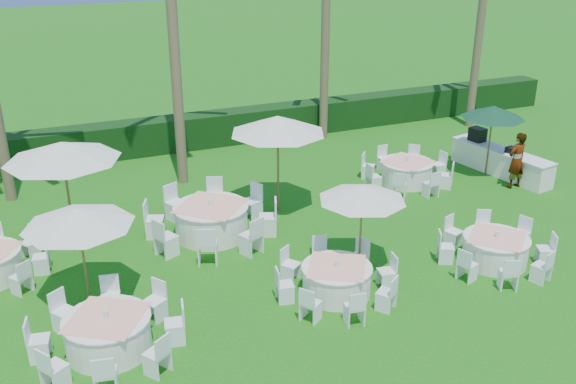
% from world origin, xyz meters
% --- Properties ---
extents(ground, '(120.00, 120.00, 0.00)m').
position_xyz_m(ground, '(0.00, 0.00, 0.00)').
color(ground, '#156311').
rests_on(ground, ground).
extents(hedge, '(34.00, 1.00, 1.20)m').
position_xyz_m(hedge, '(0.00, 12.00, 0.60)').
color(hedge, black).
rests_on(hedge, ground).
extents(banquet_table_a, '(2.98, 2.98, 0.91)m').
position_xyz_m(banquet_table_a, '(-3.67, 0.64, 0.39)').
color(banquet_table_a, white).
rests_on(banquet_table_a, ground).
extents(banquet_table_b, '(2.79, 2.79, 0.86)m').
position_xyz_m(banquet_table_b, '(1.36, 0.74, 0.37)').
color(banquet_table_b, white).
rests_on(banquet_table_b, ground).
extents(banquet_table_c, '(2.76, 2.76, 0.86)m').
position_xyz_m(banquet_table_c, '(5.60, 0.50, 0.37)').
color(banquet_table_c, white).
rests_on(banquet_table_c, ground).
extents(banquet_table_e, '(3.42, 3.42, 1.04)m').
position_xyz_m(banquet_table_e, '(-0.37, 4.67, 0.46)').
color(banquet_table_e, white).
rests_on(banquet_table_e, ground).
extents(banquet_table_f, '(2.90, 2.90, 0.89)m').
position_xyz_m(banquet_table_f, '(6.48, 5.82, 0.39)').
color(banquet_table_f, white).
rests_on(banquet_table_f, ground).
extents(umbrella_a, '(2.36, 2.36, 2.28)m').
position_xyz_m(umbrella_a, '(-3.82, 2.58, 2.08)').
color(umbrella_a, brown).
rests_on(umbrella_a, ground).
extents(umbrella_b, '(2.08, 2.08, 2.21)m').
position_xyz_m(umbrella_b, '(2.37, 1.52, 2.02)').
color(umbrella_b, brown).
rests_on(umbrella_b, ground).
extents(umbrella_c, '(2.89, 2.89, 2.76)m').
position_xyz_m(umbrella_c, '(-3.80, 5.73, 2.52)').
color(umbrella_c, brown).
rests_on(umbrella_c, ground).
extents(umbrella_d, '(2.71, 2.71, 2.84)m').
position_xyz_m(umbrella_d, '(1.89, 5.49, 2.59)').
color(umbrella_d, brown).
rests_on(umbrella_d, ground).
extents(umbrella_green, '(2.06, 2.06, 2.33)m').
position_xyz_m(umbrella_green, '(9.35, 5.46, 2.13)').
color(umbrella_green, brown).
rests_on(umbrella_green, ground).
extents(buffet_table, '(1.40, 3.77, 1.31)m').
position_xyz_m(buffet_table, '(9.77, 5.31, 0.46)').
color(buffet_table, white).
rests_on(buffet_table, ground).
extents(staff_person, '(0.70, 0.50, 1.80)m').
position_xyz_m(staff_person, '(9.39, 4.17, 0.90)').
color(staff_person, gray).
rests_on(staff_person, ground).
extents(palm_d, '(4.41, 4.07, 8.42)m').
position_xyz_m(palm_d, '(6.12, 11.19, 4.66)').
color(palm_d, brown).
rests_on(palm_d, ground).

